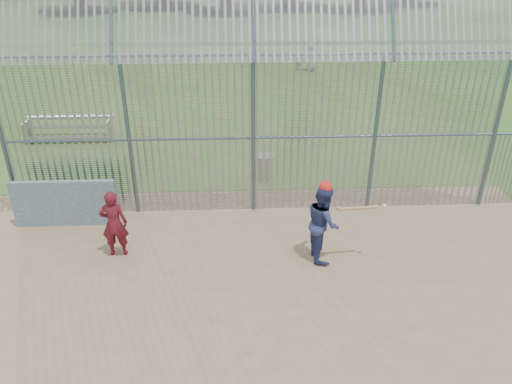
{
  "coord_description": "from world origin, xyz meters",
  "views": [
    {
      "loc": [
        -0.43,
        -7.85,
        6.48
      ],
      "look_at": [
        0.0,
        2.0,
        1.3
      ],
      "focal_mm": 35.0,
      "sensor_mm": 36.0,
      "label": 1
    }
  ],
  "objects_px": {
    "batter": "(323,223)",
    "trash_can": "(264,167)",
    "bleacher": "(69,128)",
    "onlooker": "(114,224)",
    "dugout_wall": "(65,203)"
  },
  "relations": [
    {
      "from": "batter",
      "to": "trash_can",
      "type": "xyz_separation_m",
      "value": [
        -1.05,
        4.02,
        -0.51
      ]
    },
    {
      "from": "batter",
      "to": "bleacher",
      "type": "bearing_deg",
      "value": 40.96
    },
    {
      "from": "onlooker",
      "to": "dugout_wall",
      "type": "bearing_deg",
      "value": -44.07
    },
    {
      "from": "trash_can",
      "to": "dugout_wall",
      "type": "bearing_deg",
      "value": -154.13
    },
    {
      "from": "dugout_wall",
      "to": "batter",
      "type": "bearing_deg",
      "value": -14.97
    },
    {
      "from": "onlooker",
      "to": "bleacher",
      "type": "relative_size",
      "value": 0.53
    },
    {
      "from": "dugout_wall",
      "to": "batter",
      "type": "relative_size",
      "value": 1.43
    },
    {
      "from": "dugout_wall",
      "to": "trash_can",
      "type": "xyz_separation_m",
      "value": [
        4.97,
        2.41,
        -0.24
      ]
    },
    {
      "from": "trash_can",
      "to": "bleacher",
      "type": "distance_m",
      "value": 7.4
    },
    {
      "from": "onlooker",
      "to": "trash_can",
      "type": "bearing_deg",
      "value": -135.37
    },
    {
      "from": "dugout_wall",
      "to": "trash_can",
      "type": "distance_m",
      "value": 5.53
    },
    {
      "from": "onlooker",
      "to": "trash_can",
      "type": "xyz_separation_m",
      "value": [
        3.49,
        3.73,
        -0.43
      ]
    },
    {
      "from": "trash_can",
      "to": "bleacher",
      "type": "relative_size",
      "value": 0.27
    },
    {
      "from": "trash_can",
      "to": "onlooker",
      "type": "bearing_deg",
      "value": -133.09
    },
    {
      "from": "dugout_wall",
      "to": "batter",
      "type": "distance_m",
      "value": 6.24
    }
  ]
}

